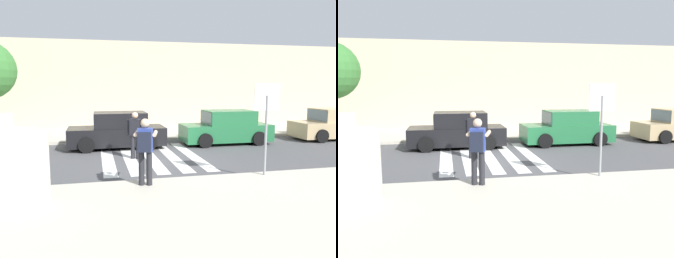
% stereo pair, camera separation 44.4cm
% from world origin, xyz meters
% --- Properties ---
extents(ground_plane, '(120.00, 120.00, 0.00)m').
position_xyz_m(ground_plane, '(0.00, 0.00, 0.00)').
color(ground_plane, '#4C4C4F').
extents(sidewalk_near, '(60.00, 6.00, 0.14)m').
position_xyz_m(sidewalk_near, '(0.00, -6.20, 0.07)').
color(sidewalk_near, beige).
rests_on(sidewalk_near, ground).
extents(sidewalk_far, '(60.00, 4.80, 0.14)m').
position_xyz_m(sidewalk_far, '(0.00, 6.00, 0.07)').
color(sidewalk_far, beige).
rests_on(sidewalk_far, ground).
extents(building_facade_far, '(56.00, 4.00, 5.36)m').
position_xyz_m(building_facade_far, '(0.00, 10.40, 2.68)').
color(building_facade_far, beige).
rests_on(building_facade_far, ground).
extents(crosswalk_stripe_0, '(0.44, 5.20, 0.01)m').
position_xyz_m(crosswalk_stripe_0, '(-1.60, 0.20, 0.00)').
color(crosswalk_stripe_0, silver).
rests_on(crosswalk_stripe_0, ground).
extents(crosswalk_stripe_1, '(0.44, 5.20, 0.01)m').
position_xyz_m(crosswalk_stripe_1, '(-0.80, 0.20, 0.00)').
color(crosswalk_stripe_1, silver).
rests_on(crosswalk_stripe_1, ground).
extents(crosswalk_stripe_2, '(0.44, 5.20, 0.01)m').
position_xyz_m(crosswalk_stripe_2, '(0.00, 0.20, 0.00)').
color(crosswalk_stripe_2, silver).
rests_on(crosswalk_stripe_2, ground).
extents(crosswalk_stripe_3, '(0.44, 5.20, 0.01)m').
position_xyz_m(crosswalk_stripe_3, '(0.80, 0.20, 0.00)').
color(crosswalk_stripe_3, silver).
rests_on(crosswalk_stripe_3, ground).
extents(crosswalk_stripe_4, '(0.44, 5.20, 0.01)m').
position_xyz_m(crosswalk_stripe_4, '(1.60, 0.20, 0.00)').
color(crosswalk_stripe_4, silver).
rests_on(crosswalk_stripe_4, ground).
extents(stop_sign, '(0.76, 0.08, 2.61)m').
position_xyz_m(stop_sign, '(2.69, -3.51, 2.04)').
color(stop_sign, gray).
rests_on(stop_sign, sidewalk_near).
extents(photographer_with_backpack, '(0.70, 0.92, 1.72)m').
position_xyz_m(photographer_with_backpack, '(-0.80, -3.76, 1.17)').
color(photographer_with_backpack, '#232328').
rests_on(photographer_with_backpack, sidewalk_near).
extents(pedestrian_crossing, '(0.55, 0.35, 1.72)m').
position_xyz_m(pedestrian_crossing, '(-0.59, -0.00, 0.97)').
color(pedestrian_crossing, '#232328').
rests_on(pedestrian_crossing, ground).
extents(parked_car_black, '(4.10, 1.92, 1.55)m').
position_xyz_m(parked_car_black, '(-1.06, 2.30, 0.73)').
color(parked_car_black, black).
rests_on(parked_car_black, ground).
extents(parked_car_green, '(4.10, 1.92, 1.55)m').
position_xyz_m(parked_car_green, '(3.95, 2.30, 0.73)').
color(parked_car_green, '#236B3D').
rests_on(parked_car_green, ground).
extents(advertising_board, '(1.10, 0.11, 1.60)m').
position_xyz_m(advertising_board, '(-3.57, -4.44, 0.94)').
color(advertising_board, beige).
rests_on(advertising_board, sidewalk_near).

